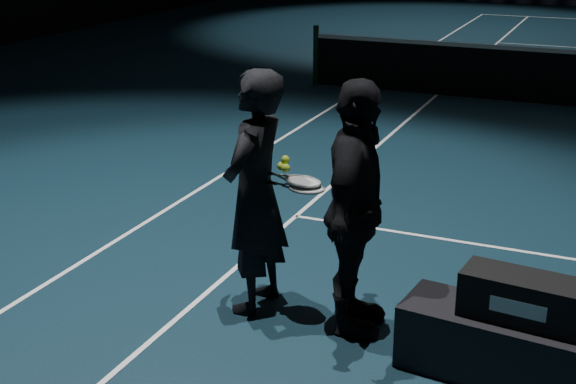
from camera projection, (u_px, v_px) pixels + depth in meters
name	position (u px, v px, depth m)	size (l,w,h in m)	color
net_post_left	(316.00, 56.00, 14.79)	(0.10, 0.10, 1.10)	black
player_bench	(516.00, 350.00, 5.53)	(1.60, 0.53, 0.48)	black
racket_bag	(521.00, 298.00, 5.40)	(0.80, 0.34, 0.32)	black
bag_signature	(518.00, 309.00, 5.25)	(0.37, 0.00, 0.11)	white
player_a	(255.00, 193.00, 6.33)	(0.72, 0.47, 1.98)	black
player_b	(355.00, 210.00, 5.97)	(1.16, 0.48, 1.98)	black
racket_lower	(307.00, 188.00, 6.11)	(0.68, 0.22, 0.03)	black
racket_upper	(303.00, 181.00, 6.15)	(0.68, 0.22, 0.03)	black
tennis_balls	(284.00, 165.00, 6.14)	(0.12, 0.10, 0.12)	#BECC2B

